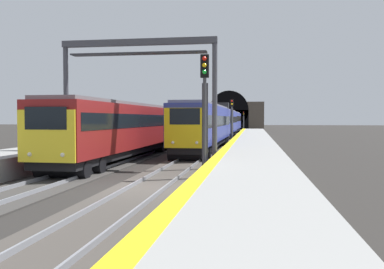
{
  "coord_description": "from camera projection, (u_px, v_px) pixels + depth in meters",
  "views": [
    {
      "loc": [
        -15.51,
        -4.12,
        2.83
      ],
      "look_at": [
        11.84,
        0.06,
        1.72
      ],
      "focal_mm": 37.96,
      "sensor_mm": 36.0,
      "label": 1
    }
  ],
  "objects": [
    {
      "name": "ground_plane",
      "position": [
        148.0,
        190.0,
        16.05
      ],
      "size": [
        320.0,
        320.0,
        0.0
      ],
      "primitive_type": "plane",
      "color": "#282623"
    },
    {
      "name": "platform_right",
      "position": [
        249.0,
        179.0,
        15.44
      ],
      "size": [
        112.0,
        3.52,
        1.03
      ],
      "primitive_type": "cube",
      "color": "gray",
      "rests_on": "ground_plane"
    },
    {
      "name": "platform_right_edge_strip",
      "position": [
        210.0,
        165.0,
        15.64
      ],
      "size": [
        112.0,
        0.5,
        0.01
      ],
      "primitive_type": "cube",
      "color": "yellow",
      "rests_on": "platform_right"
    },
    {
      "name": "track_main_line",
      "position": [
        148.0,
        189.0,
        16.05
      ],
      "size": [
        160.0,
        3.13,
        0.21
      ],
      "color": "#423D38",
      "rests_on": "ground_plane"
    },
    {
      "name": "track_adjacent_line",
      "position": [
        41.0,
        186.0,
        16.74
      ],
      "size": [
        160.0,
        3.14,
        0.21
      ],
      "color": "#383533",
      "rests_on": "ground_plane"
    },
    {
      "name": "train_main_approaching",
      "position": [
        222.0,
        123.0,
        53.67
      ],
      "size": [
        57.31,
        3.09,
        4.91
      ],
      "rotation": [
        0.0,
        0.0,
        3.13
      ],
      "color": "navy",
      "rests_on": "ground_plane"
    },
    {
      "name": "train_adjacent_platform",
      "position": [
        177.0,
        124.0,
        46.48
      ],
      "size": [
        58.72,
        3.22,
        4.76
      ],
      "rotation": [
        0.0,
        0.0,
        3.12
      ],
      "color": "maroon",
      "rests_on": "ground_plane"
    },
    {
      "name": "railway_signal_near",
      "position": [
        205.0,
        105.0,
        18.55
      ],
      "size": [
        0.39,
        0.38,
        5.73
      ],
      "rotation": [
        0.0,
        0.0,
        3.14
      ],
      "color": "#38383D",
      "rests_on": "ground_plane"
    },
    {
      "name": "railway_signal_mid",
      "position": [
        232.0,
        118.0,
        41.43
      ],
      "size": [
        0.39,
        0.38,
        4.78
      ],
      "rotation": [
        0.0,
        0.0,
        3.14
      ],
      "color": "#4C4C54",
      "rests_on": "ground_plane"
    },
    {
      "name": "railway_signal_far",
      "position": [
        244.0,
        120.0,
        89.4
      ],
      "size": [
        0.39,
        0.38,
        4.31
      ],
      "rotation": [
        0.0,
        0.0,
        3.14
      ],
      "color": "#4C4C54",
      "rests_on": "ground_plane"
    },
    {
      "name": "overhead_signal_gantry",
      "position": [
        138.0,
        71.0,
        22.63
      ],
      "size": [
        0.7,
        8.87,
        7.24
      ],
      "color": "#3F3F47",
      "rests_on": "ground_plane"
    },
    {
      "name": "tunnel_portal",
      "position": [
        229.0,
        115.0,
        106.45
      ],
      "size": [
        2.67,
        18.04,
        10.1
      ],
      "color": "#51473D",
      "rests_on": "ground_plane"
    }
  ]
}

